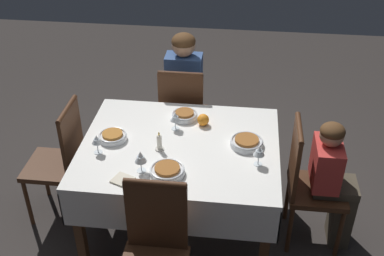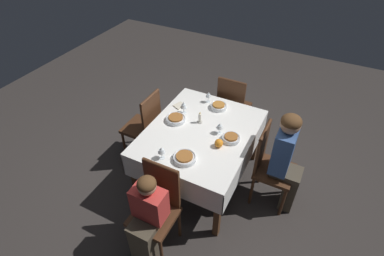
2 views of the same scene
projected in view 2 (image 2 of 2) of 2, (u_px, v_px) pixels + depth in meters
The scene contains 19 objects.
ground_plane at pixel (199, 177), 3.71m from camera, with size 8.00×8.00×0.00m, color #332D2B.
dining_table at pixel (200, 137), 3.28m from camera, with size 1.36×1.11×0.75m.
chair_north at pixel (269, 163), 3.16m from camera, with size 0.39×0.40×0.98m.
chair_east at pixel (157, 205), 2.76m from camera, with size 0.40×0.39×0.98m.
chair_west at pixel (232, 105), 3.96m from camera, with size 0.40×0.39×0.98m.
chair_south at pixel (145, 124), 3.66m from camera, with size 0.39×0.40×0.98m.
person_adult_denim at pixel (287, 158), 3.01m from camera, with size 0.30×0.34×1.21m.
person_child_red at pixel (147, 218), 2.63m from camera, with size 0.33×0.30×1.01m.
bowl_north at pixel (231, 138), 3.09m from camera, with size 0.19×0.19×0.06m.
wine_glass_north at pixel (220, 126), 3.13m from camera, with size 0.07×0.07×0.14m.
bowl_east at pixel (184, 158), 2.88m from camera, with size 0.23×0.23×0.06m.
wine_glass_east at pixel (162, 150), 2.85m from camera, with size 0.07×0.07×0.14m.
bowl_west at pixel (219, 106), 3.53m from camera, with size 0.20×0.20×0.06m.
wine_glass_west at pixel (209, 95), 3.57m from camera, with size 0.07×0.07×0.14m.
bowl_south at pixel (176, 119), 3.34m from camera, with size 0.22×0.22×0.06m.
wine_glass_south at pixel (184, 105), 3.40m from camera, with size 0.08×0.08×0.15m.
candle_centerpiece at pixel (200, 119), 3.30m from camera, with size 0.06×0.06×0.14m.
orange_fruit at pixel (219, 143), 3.01m from camera, with size 0.09×0.09×0.09m, color orange.
napkin_red_folded at pixel (180, 106), 3.57m from camera, with size 0.16×0.15×0.01m.
Camera 2 is at (2.22, 1.03, 2.85)m, focal length 28.00 mm.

